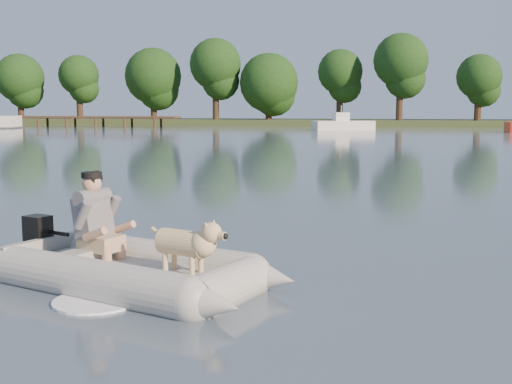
% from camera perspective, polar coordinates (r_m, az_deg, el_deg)
% --- Properties ---
extents(water, '(160.00, 160.00, 0.00)m').
position_cam_1_polar(water, '(7.18, -7.10, -7.88)').
color(water, slate).
rests_on(water, ground).
extents(shore_bank, '(160.00, 12.00, 0.70)m').
position_cam_1_polar(shore_bank, '(68.62, 9.44, 6.06)').
color(shore_bank, '#47512D').
rests_on(shore_bank, water).
extents(dock, '(18.00, 2.00, 1.04)m').
position_cam_1_polar(dock, '(65.02, -14.56, 6.08)').
color(dock, '#4C331E').
rests_on(dock, water).
extents(treeline, '(93.63, 7.35, 9.27)m').
position_cam_1_polar(treeline, '(68.13, 17.89, 9.99)').
color(treeline, '#332316').
rests_on(treeline, shore_bank).
extents(dinghy, '(5.43, 4.85, 1.28)m').
position_cam_1_polar(dinghy, '(6.97, -10.68, -3.87)').
color(dinghy, '#9C9C97').
rests_on(dinghy, water).
extents(man, '(0.82, 0.76, 0.99)m').
position_cam_1_polar(man, '(7.40, -14.19, -1.93)').
color(man, slate).
rests_on(man, dinghy).
extents(dog, '(0.91, 0.57, 0.57)m').
position_cam_1_polar(dog, '(6.64, -6.54, -4.91)').
color(dog, tan).
rests_on(dog, dinghy).
extents(outboard_motor, '(0.45, 0.38, 0.72)m').
position_cam_1_polar(outboard_motor, '(8.09, -18.77, -4.39)').
color(outboard_motor, black).
rests_on(outboard_motor, dinghy).
extents(motorboat, '(5.51, 3.79, 2.18)m').
position_cam_1_polar(motorboat, '(53.93, 7.77, 6.50)').
color(motorboat, white).
rests_on(motorboat, water).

